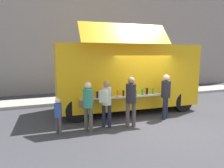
% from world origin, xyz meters
% --- Properties ---
extents(ground_plane, '(60.00, 60.00, 0.00)m').
position_xyz_m(ground_plane, '(0.00, 0.00, 0.00)').
color(ground_plane, '#38383D').
extents(curb_strip, '(28.00, 1.60, 0.15)m').
position_xyz_m(curb_strip, '(-4.25, 4.66, 0.07)').
color(curb_strip, '#9E998E').
rests_on(curb_strip, ground).
extents(building_behind, '(32.00, 2.40, 8.40)m').
position_xyz_m(building_behind, '(-3.25, 8.56, 4.20)').
color(building_behind, gray).
rests_on(building_behind, ground).
extents(food_truck_main, '(6.23, 3.31, 3.69)m').
position_xyz_m(food_truck_main, '(-0.25, 2.04, 1.61)').
color(food_truck_main, gold).
rests_on(food_truck_main, ground).
extents(trash_bin, '(0.60, 0.60, 1.04)m').
position_xyz_m(trash_bin, '(3.81, 4.36, 0.52)').
color(trash_bin, '#2D6138').
rests_on(trash_bin, ground).
extents(customer_front_ordering, '(0.37, 0.36, 1.78)m').
position_xyz_m(customer_front_ordering, '(-0.99, -0.04, 1.06)').
color(customer_front_ordering, '#4E4445').
rests_on(customer_front_ordering, ground).
extents(customer_mid_with_backpack, '(0.50, 0.52, 1.65)m').
position_xyz_m(customer_mid_with_backpack, '(-1.82, 0.21, 1.01)').
color(customer_mid_with_backpack, '#1D2337').
rests_on(customer_mid_with_backpack, ground).
extents(customer_rear_waiting, '(0.42, 0.52, 1.66)m').
position_xyz_m(customer_rear_waiting, '(-2.49, 0.10, 0.99)').
color(customer_rear_waiting, '#4D493E').
rests_on(customer_rear_waiting, ground).
extents(customer_extra_browsing, '(0.36, 0.36, 1.76)m').
position_xyz_m(customer_extra_browsing, '(0.69, 0.29, 1.05)').
color(customer_extra_browsing, '#1E2436').
rests_on(customer_extra_browsing, ground).
extents(child_near_queue, '(0.24, 0.24, 1.18)m').
position_xyz_m(child_near_queue, '(-3.45, 0.17, 0.70)').
color(child_near_queue, '#4C4446').
rests_on(child_near_queue, ground).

